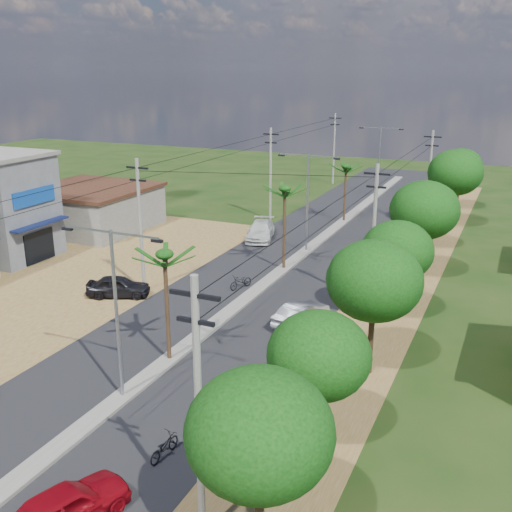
# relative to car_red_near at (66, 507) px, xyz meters

# --- Properties ---
(ground) EXTENTS (160.00, 160.00, 0.00)m
(ground) POSITION_rel_car_red_near_xyz_m (-3.18, 7.36, -0.75)
(ground) COLOR black
(ground) RESTS_ON ground
(road) EXTENTS (12.00, 110.00, 0.04)m
(road) POSITION_rel_car_red_near_xyz_m (-3.18, 22.36, -0.73)
(road) COLOR black
(road) RESTS_ON ground
(median) EXTENTS (1.00, 90.00, 0.18)m
(median) POSITION_rel_car_red_near_xyz_m (-3.18, 25.36, -0.66)
(median) COLOR #605E56
(median) RESTS_ON ground
(dirt_lot_west) EXTENTS (18.00, 46.00, 0.04)m
(dirt_lot_west) POSITION_rel_car_red_near_xyz_m (-18.18, 15.36, -0.73)
(dirt_lot_west) COLOR brown
(dirt_lot_west) RESTS_ON ground
(dirt_shoulder_east) EXTENTS (5.00, 90.00, 0.03)m
(dirt_shoulder_east) POSITION_rel_car_red_near_xyz_m (5.32, 22.36, -0.73)
(dirt_shoulder_east) COLOR brown
(dirt_shoulder_east) RESTS_ON ground
(low_shed) EXTENTS (10.40, 10.40, 3.95)m
(low_shed) POSITION_rel_car_red_near_xyz_m (-24.18, 31.36, 1.22)
(low_shed) COLOR #605E56
(low_shed) RESTS_ON ground
(tree_east_a) EXTENTS (4.40, 4.40, 6.37)m
(tree_east_a) POSITION_rel_car_red_near_xyz_m (6.32, 1.36, 3.74)
(tree_east_a) COLOR black
(tree_east_a) RESTS_ON ground
(tree_east_b) EXTENTS (4.00, 4.00, 5.83)m
(tree_east_b) POSITION_rel_car_red_near_xyz_m (6.12, 7.36, 3.37)
(tree_east_b) COLOR black
(tree_east_b) RESTS_ON ground
(tree_east_c) EXTENTS (4.60, 4.60, 6.83)m
(tree_east_c) POSITION_rel_car_red_near_xyz_m (6.52, 14.36, 4.12)
(tree_east_c) COLOR black
(tree_east_c) RESTS_ON ground
(tree_east_d) EXTENTS (4.20, 4.20, 6.13)m
(tree_east_d) POSITION_rel_car_red_near_xyz_m (6.22, 21.36, 3.59)
(tree_east_d) COLOR black
(tree_east_d) RESTS_ON ground
(tree_east_e) EXTENTS (4.80, 4.80, 7.14)m
(tree_east_e) POSITION_rel_car_red_near_xyz_m (6.42, 29.36, 4.34)
(tree_east_e) COLOR black
(tree_east_e) RESTS_ON ground
(tree_east_f) EXTENTS (3.80, 3.80, 5.52)m
(tree_east_f) POSITION_rel_car_red_near_xyz_m (6.02, 37.36, 3.14)
(tree_east_f) COLOR black
(tree_east_f) RESTS_ON ground
(tree_east_g) EXTENTS (5.00, 5.00, 7.38)m
(tree_east_g) POSITION_rel_car_red_near_xyz_m (6.62, 45.36, 4.49)
(tree_east_g) COLOR black
(tree_east_g) RESTS_ON ground
(tree_east_h) EXTENTS (4.40, 4.40, 6.52)m
(tree_east_h) POSITION_rel_car_red_near_xyz_m (6.32, 53.36, 3.89)
(tree_east_h) COLOR black
(tree_east_h) RESTS_ON ground
(palm_median_near) EXTENTS (2.00, 2.00, 6.15)m
(palm_median_near) POSITION_rel_car_red_near_xyz_m (-3.18, 11.36, 4.79)
(palm_median_near) COLOR black
(palm_median_near) RESTS_ON ground
(palm_median_mid) EXTENTS (2.00, 2.00, 6.55)m
(palm_median_mid) POSITION_rel_car_red_near_xyz_m (-3.18, 27.36, 5.15)
(palm_median_mid) COLOR black
(palm_median_mid) RESTS_ON ground
(palm_median_far) EXTENTS (2.00, 2.00, 5.85)m
(palm_median_far) POSITION_rel_car_red_near_xyz_m (-3.18, 43.36, 4.51)
(palm_median_far) COLOR black
(palm_median_far) RESTS_ON ground
(streetlight_near) EXTENTS (5.10, 0.18, 8.00)m
(streetlight_near) POSITION_rel_car_red_near_xyz_m (-3.18, 7.36, 4.04)
(streetlight_near) COLOR gray
(streetlight_near) RESTS_ON ground
(streetlight_mid) EXTENTS (5.10, 0.18, 8.00)m
(streetlight_mid) POSITION_rel_car_red_near_xyz_m (-3.18, 32.36, 4.04)
(streetlight_mid) COLOR gray
(streetlight_mid) RESTS_ON ground
(streetlight_far) EXTENTS (5.10, 0.18, 8.00)m
(streetlight_far) POSITION_rel_car_red_near_xyz_m (-3.18, 57.36, 4.04)
(streetlight_far) COLOR gray
(streetlight_far) RESTS_ON ground
(utility_pole_w_b) EXTENTS (1.60, 0.24, 9.00)m
(utility_pole_w_b) POSITION_rel_car_red_near_xyz_m (-10.18, 19.36, 4.01)
(utility_pole_w_b) COLOR #605E56
(utility_pole_w_b) RESTS_ON ground
(utility_pole_w_c) EXTENTS (1.60, 0.24, 9.00)m
(utility_pole_w_c) POSITION_rel_car_red_near_xyz_m (-10.18, 41.36, 4.01)
(utility_pole_w_c) COLOR #605E56
(utility_pole_w_c) RESTS_ON ground
(utility_pole_w_d) EXTENTS (1.60, 0.24, 9.00)m
(utility_pole_w_d) POSITION_rel_car_red_near_xyz_m (-10.18, 62.36, 4.01)
(utility_pole_w_d) COLOR #605E56
(utility_pole_w_d) RESTS_ON ground
(utility_pole_e_a) EXTENTS (1.60, 0.24, 9.00)m
(utility_pole_e_a) POSITION_rel_car_red_near_xyz_m (4.32, 1.36, 4.01)
(utility_pole_e_a) COLOR #605E56
(utility_pole_e_a) RESTS_ON ground
(utility_pole_e_b) EXTENTS (1.60, 0.24, 9.00)m
(utility_pole_e_b) POSITION_rel_car_red_near_xyz_m (4.32, 23.36, 4.01)
(utility_pole_e_b) COLOR #605E56
(utility_pole_e_b) RESTS_ON ground
(utility_pole_e_c) EXTENTS (1.60, 0.24, 9.00)m
(utility_pole_e_c) POSITION_rel_car_red_near_xyz_m (4.32, 45.36, 4.01)
(utility_pole_e_c) COLOR #605E56
(utility_pole_e_c) RESTS_ON ground
(car_red_near) EXTENTS (3.01, 4.71, 1.49)m
(car_red_near) POSITION_rel_car_red_near_xyz_m (0.00, 0.00, 0.00)
(car_red_near) COLOR maroon
(car_red_near) RESTS_ON ground
(car_silver_mid) EXTENTS (2.42, 4.36, 1.36)m
(car_silver_mid) POSITION_rel_car_red_near_xyz_m (1.46, 18.43, -0.07)
(car_silver_mid) COLOR gray
(car_silver_mid) RESTS_ON ground
(car_white_far) EXTENTS (3.52, 5.67, 1.53)m
(car_white_far) POSITION_rel_car_red_near_xyz_m (-8.13, 34.31, 0.02)
(car_white_far) COLOR #ACACA8
(car_white_far) RESTS_ON ground
(car_parked_dark) EXTENTS (4.44, 3.16, 1.40)m
(car_parked_dark) POSITION_rel_car_red_near_xyz_m (-11.10, 17.79, -0.05)
(car_parked_dark) COLOR black
(car_parked_dark) RESTS_ON ground
(moto_rider_east) EXTENTS (0.73, 1.76, 0.90)m
(moto_rider_east) POSITION_rel_car_red_near_xyz_m (0.93, 4.43, -0.29)
(moto_rider_east) COLOR black
(moto_rider_east) RESTS_ON ground
(moto_rider_west_a) EXTENTS (1.32, 2.01, 1.00)m
(moto_rider_west_a) POSITION_rel_car_red_near_xyz_m (-4.38, 22.42, -0.25)
(moto_rider_west_a) COLOR black
(moto_rider_west_a) RESTS_ON ground
(moto_rider_west_b) EXTENTS (0.73, 1.59, 0.92)m
(moto_rider_west_b) POSITION_rel_car_red_near_xyz_m (-8.18, 40.08, -0.29)
(moto_rider_west_b) COLOR black
(moto_rider_west_b) RESTS_ON ground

